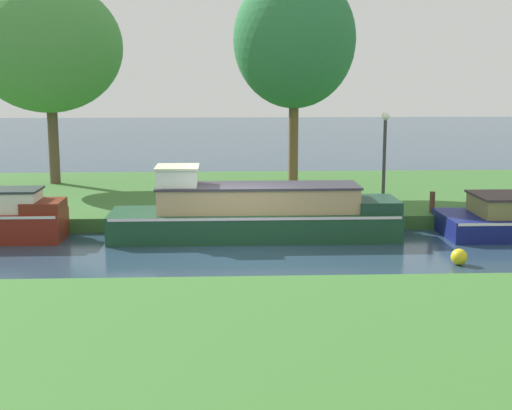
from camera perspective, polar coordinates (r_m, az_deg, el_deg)
The scene contains 9 objects.
ground_plane at distance 18.22m, azimuth -0.93°, elevation -3.46°, with size 120.00×120.00×0.00m, color #253C50.
riverbank_far at distance 25.05m, azimuth -1.41°, elevation 0.76°, with size 72.00×10.00×0.40m, color #3A6A2F.
riverbank_near at distance 9.63m, azimuth 0.72°, elevation -14.98°, with size 72.00×10.00×0.40m, color #3C7431.
forest_barge at distance 19.27m, azimuth 0.00°, elevation -0.67°, with size 7.73×1.92×1.97m.
willow_tree_left at distance 27.04m, azimuth -16.35°, elevation 11.96°, with size 5.40×3.69×7.27m.
willow_tree_centre at distance 24.28m, azimuth 3.08°, elevation 13.00°, with size 4.06×3.76×7.38m.
lamp_post at distance 21.62m, azimuth 10.21°, elevation 4.48°, with size 0.24×0.24×2.87m.
mooring_post_far at distance 21.42m, azimuth 13.87°, elevation 0.23°, with size 0.15×0.15×0.61m, color #523625.
channel_buoy at distance 17.24m, azimuth 15.88°, elevation -4.00°, with size 0.38×0.38×0.38m, color yellow.
Camera 1 is at (-0.52, -17.70, 4.29)m, focal length 50.19 mm.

